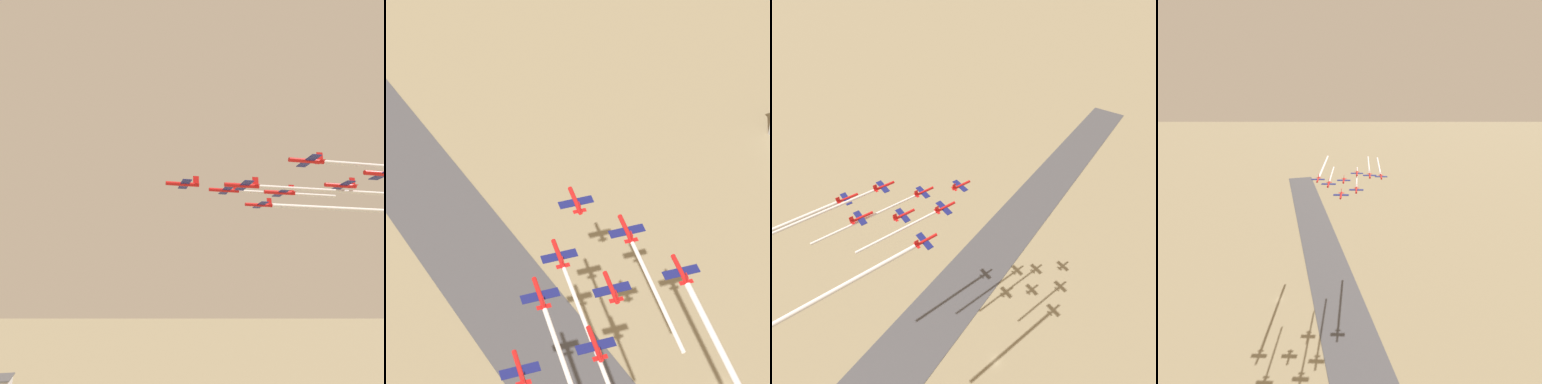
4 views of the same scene
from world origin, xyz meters
TOP-DOWN VIEW (x-y plane):
  - ground_plane at (0.00, 0.00)m, footprint 3000.00×3000.00m
  - runway_strip at (-15.95, -40.45)m, footprint 552.68×121.77m
  - jet_0 at (-15.61, -40.49)m, footprint 8.75×8.32m
  - jet_1 at (-3.31, -49.84)m, footprint 8.75×8.32m
  - jet_2 at (-1.46, -34.28)m, footprint 8.75×8.32m
  - jet_3 at (8.99, -59.19)m, footprint 8.75×8.32m
  - jet_4 at (10.84, -43.63)m, footprint 8.75×8.32m
  - jet_5 at (12.69, -28.07)m, footprint 8.75×8.32m
  - jet_6 at (21.29, -68.55)m, footprint 8.75×8.32m
  - jet_7 at (23.14, -52.99)m, footprint 8.75×8.32m
  - smoke_trail_1 at (21.09, -52.74)m, footprint 40.97×5.77m
  - smoke_trail_2 at (17.65, -36.55)m, footprint 30.39×4.51m
  - smoke_trail_3 at (33.83, -62.15)m, footprint 41.87×5.98m
  - smoke_trail_5 at (43.30, -31.71)m, footprint 53.45×7.72m
  - smoke_trail_6 at (47.32, -71.64)m, footprint 44.27×6.54m

SIDE VIEW (x-z plane):
  - ground_plane at x=0.00m, z-range 0.00..0.00m
  - runway_strip at x=-15.95m, z-range 0.00..0.20m
  - smoke_trail_6 at x=47.32m, z-range 74.85..76.15m
  - jet_6 at x=21.29m, z-range 74.09..77.00m
  - smoke_trail_1 at x=21.09m, z-range 75.54..76.46m
  - jet_1 at x=-3.31m, z-range 74.58..77.50m
  - jet_4 at x=10.84m, z-range 75.72..78.64m
  - smoke_trail_5 at x=43.30m, z-range 76.85..78.24m
  - jet_7 at x=23.14m, z-range 76.13..79.04m
  - jet_5 at x=12.69m, z-range 76.13..79.05m
  - jet_0 at x=-15.61m, z-range 76.55..79.47m
  - smoke_trail_2 at x=17.65m, z-range 78.84..79.75m
  - jet_2 at x=-1.46m, z-range 77.88..80.80m
  - smoke_trail_3 at x=33.83m, z-range 79.94..80.96m
  - jet_3 at x=8.99m, z-range 79.03..81.95m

